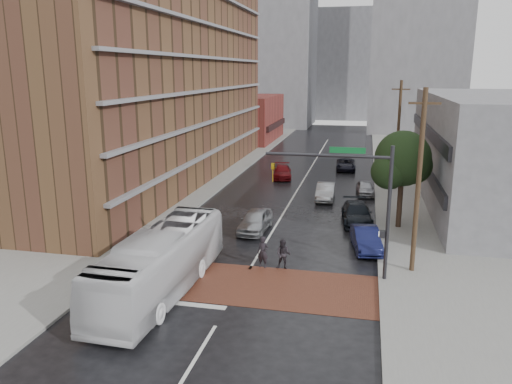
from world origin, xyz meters
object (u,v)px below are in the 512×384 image
at_px(transit_bus, 161,262).
at_px(suv_travel, 346,164).
at_px(car_travel_a, 255,221).
at_px(pedestrian_a, 263,252).
at_px(pedestrian_b, 283,254).
at_px(car_parked_near, 366,239).
at_px(car_parked_far, 365,188).
at_px(car_parked_mid, 357,213).
at_px(car_travel_b, 326,192).
at_px(car_travel_c, 282,172).

bearing_deg(transit_bus, suv_travel, 79.10).
bearing_deg(suv_travel, car_travel_a, -104.90).
height_order(pedestrian_a, pedestrian_b, pedestrian_a).
xyz_separation_m(car_parked_near, car_parked_far, (-0.16, 14.33, -0.07)).
xyz_separation_m(pedestrian_b, car_parked_far, (4.33, 18.49, -0.23)).
xyz_separation_m(car_travel_a, car_parked_mid, (6.78, 3.47, -0.03)).
bearing_deg(car_parked_near, pedestrian_b, -146.30).
relative_size(car_travel_b, car_parked_mid, 0.86).
bearing_deg(pedestrian_b, suv_travel, 88.78).
distance_m(car_travel_b, car_parked_mid, 6.92).
relative_size(car_travel_a, car_parked_near, 1.04).
relative_size(suv_travel, car_parked_near, 1.06).
distance_m(transit_bus, car_travel_a, 10.85).
relative_size(car_travel_b, car_travel_c, 0.96).
bearing_deg(car_travel_b, car_travel_c, 121.61).
height_order(transit_bus, suv_travel, transit_bus).
distance_m(car_travel_b, suv_travel, 13.80).
distance_m(transit_bus, suv_travel, 34.93).
height_order(transit_bus, car_parked_mid, transit_bus).
relative_size(suv_travel, car_parked_far, 1.22).
relative_size(car_travel_a, car_parked_mid, 0.89).
xyz_separation_m(transit_bus, car_parked_near, (9.88, 8.45, -0.89)).
bearing_deg(pedestrian_b, car_parked_near, 45.74).
relative_size(pedestrian_a, pedestrian_b, 1.04).
bearing_deg(transit_bus, car_parked_near, 42.07).
bearing_deg(suv_travel, pedestrian_b, -96.73).
distance_m(pedestrian_b, car_parked_near, 6.12).
xyz_separation_m(transit_bus, pedestrian_b, (5.40, 4.29, -0.74)).
bearing_deg(car_parked_near, car_travel_c, 104.14).
height_order(car_travel_b, car_parked_near, car_travel_b).
bearing_deg(car_travel_c, car_travel_a, -96.21).
distance_m(pedestrian_b, car_travel_b, 16.09).
distance_m(car_parked_mid, car_parked_far, 8.79).
xyz_separation_m(car_travel_c, car_parked_mid, (7.89, -14.34, 0.08)).
xyz_separation_m(pedestrian_a, car_parked_far, (5.49, 18.49, -0.27)).
relative_size(car_parked_mid, car_parked_far, 1.35).
bearing_deg(pedestrian_b, car_parked_mid, 71.54).
distance_m(pedestrian_a, car_parked_mid, 10.91).
relative_size(pedestrian_a, car_parked_near, 0.42).
xyz_separation_m(car_travel_a, car_travel_c, (-1.11, 17.81, -0.11)).
height_order(car_travel_a, car_parked_mid, car_travel_a).
bearing_deg(pedestrian_a, car_parked_mid, 72.00).
relative_size(transit_bus, suv_travel, 2.54).
height_order(car_parked_mid, car_parked_far, car_parked_mid).
relative_size(car_travel_c, car_parked_far, 1.21).
relative_size(suv_travel, car_parked_mid, 0.90).
relative_size(car_travel_a, car_travel_c, 0.99).
bearing_deg(car_parked_far, car_travel_b, -148.94).
relative_size(transit_bus, car_travel_a, 2.58).
xyz_separation_m(transit_bus, car_travel_a, (2.41, 10.54, -0.84)).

